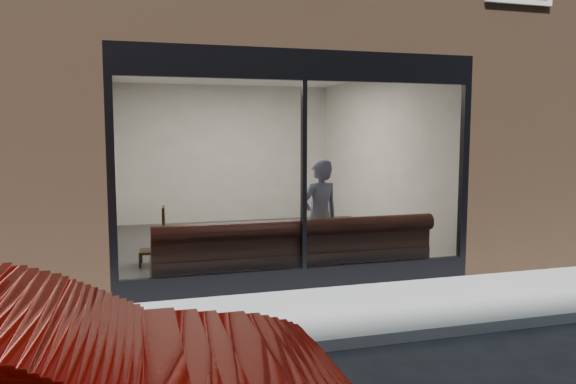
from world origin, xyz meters
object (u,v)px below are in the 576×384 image
object	(u,v)px
banquette	(295,266)
cafe_table_left	(187,229)
cafe_chair_right	(303,246)
cafe_table_right	(337,220)
cafe_chair_left	(152,251)
person	(320,217)

from	to	relation	value
banquette	cafe_table_left	size ratio (longest dim) A/B	6.91
cafe_table_left	cafe_chair_right	world-z (taller)	cafe_table_left
banquette	cafe_chair_right	xyz separation A→B (m)	(0.53, 1.25, 0.01)
cafe_table_right	cafe_chair_left	bearing A→B (deg)	163.85
cafe_table_left	banquette	bearing A→B (deg)	-20.73
cafe_table_right	cafe_chair_left	xyz separation A→B (m)	(-2.82, 0.82, -0.50)
banquette	cafe_table_left	bearing A→B (deg)	159.27
cafe_table_left	cafe_chair_left	world-z (taller)	cafe_table_left
banquette	cafe_chair_right	size ratio (longest dim) A/B	8.80
cafe_chair_left	cafe_table_left	bearing A→B (deg)	120.49
person	cafe_table_left	size ratio (longest dim) A/B	2.99
banquette	cafe_table_right	xyz separation A→B (m)	(0.92, 0.70, 0.52)
banquette	cafe_table_left	xyz separation A→B (m)	(-1.45, 0.55, 0.52)
banquette	cafe_table_left	world-z (taller)	cafe_table_left
person	cafe_table_left	xyz separation A→B (m)	(-1.93, 0.27, -0.12)
banquette	cafe_chair_left	xyz separation A→B (m)	(-1.91, 1.52, 0.01)
cafe_table_right	banquette	bearing A→B (deg)	-142.67
cafe_chair_right	cafe_chair_left	bearing A→B (deg)	3.00
banquette	person	bearing A→B (deg)	30.76
banquette	person	size ratio (longest dim) A/B	2.31
person	cafe_chair_left	world-z (taller)	person
banquette	cafe_table_right	world-z (taller)	cafe_table_right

